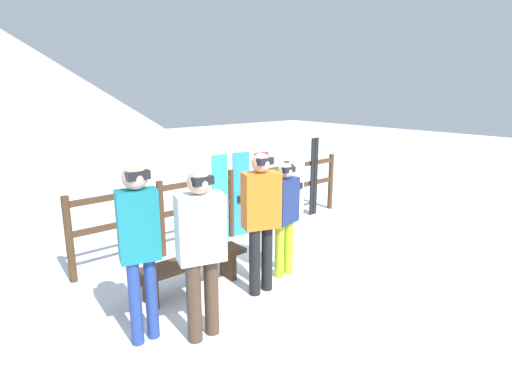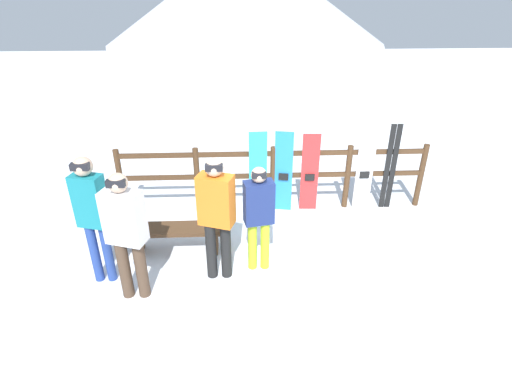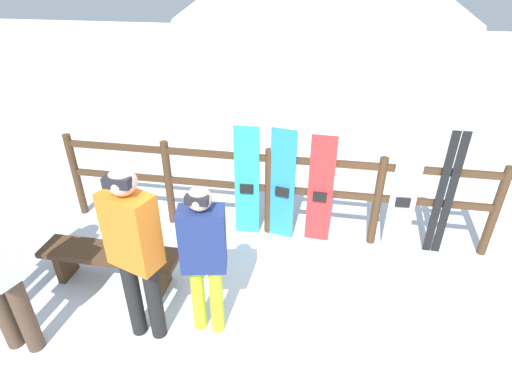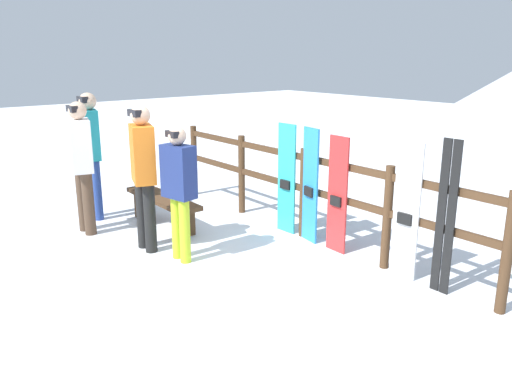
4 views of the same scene
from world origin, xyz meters
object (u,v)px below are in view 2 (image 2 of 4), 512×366
(snowboard_blue, at_px, (283,173))
(ski_pair_black, at_px, (390,167))
(bench, at_px, (176,233))
(person_navy, at_px, (259,212))
(snowboard_cyan, at_px, (258,173))
(person_teal, at_px, (92,211))
(person_orange, at_px, (217,211))
(snowboard_white, at_px, (365,171))
(person_white, at_px, (126,229))
(snowboard_red, at_px, (310,173))

(snowboard_blue, distance_m, ski_pair_black, 1.86)
(bench, bearing_deg, person_navy, -19.74)
(snowboard_cyan, height_order, ski_pair_black, ski_pair_black)
(bench, bearing_deg, person_teal, -146.54)
(bench, height_order, snowboard_cyan, snowboard_cyan)
(person_orange, height_order, snowboard_blue, person_orange)
(snowboard_blue, bearing_deg, snowboard_white, 0.00)
(bench, bearing_deg, person_orange, -42.00)
(bench, relative_size, person_navy, 0.96)
(person_white, bearing_deg, ski_pair_black, 27.79)
(person_white, bearing_deg, person_orange, 17.60)
(snowboard_blue, distance_m, snowboard_red, 0.46)
(snowboard_blue, bearing_deg, person_teal, -145.96)
(bench, height_order, person_teal, person_teal)
(snowboard_red, bearing_deg, snowboard_cyan, 180.00)
(snowboard_red, bearing_deg, person_navy, -121.02)
(person_white, xyz_separation_m, snowboard_red, (2.58, 2.10, -0.31))
(bench, relative_size, snowboard_white, 1.02)
(snowboard_white, bearing_deg, ski_pair_black, 0.44)
(bench, relative_size, snowboard_cyan, 1.02)
(person_navy, distance_m, snowboard_red, 1.88)
(person_white, height_order, person_navy, person_white)
(person_navy, bearing_deg, person_white, -162.99)
(bench, height_order, person_orange, person_orange)
(person_white, distance_m, snowboard_white, 4.12)
(snowboard_blue, bearing_deg, person_white, -135.41)
(snowboard_red, bearing_deg, person_orange, -130.74)
(person_orange, xyz_separation_m, snowboard_white, (2.47, 1.76, -0.30))
(person_orange, bearing_deg, person_navy, 15.85)
(person_white, distance_m, snowboard_blue, 3.00)
(person_teal, bearing_deg, snowboard_blue, 34.04)
(person_navy, bearing_deg, snowboard_white, 39.84)
(person_teal, bearing_deg, snowboard_cyan, 39.07)
(person_teal, xyz_separation_m, ski_pair_black, (4.47, 1.77, -0.31))
(person_white, bearing_deg, person_teal, 146.14)
(snowboard_red, bearing_deg, person_white, -140.94)
(snowboard_cyan, bearing_deg, person_white, -128.83)
(snowboard_red, distance_m, snowboard_white, 0.96)
(person_orange, xyz_separation_m, snowboard_blue, (1.06, 1.76, -0.31))
(person_white, relative_size, snowboard_white, 1.19)
(person_white, distance_m, person_navy, 1.70)
(person_teal, height_order, snowboard_white, person_teal)
(person_white, height_order, person_teal, person_teal)
(person_white, xyz_separation_m, snowboard_cyan, (1.69, 2.10, -0.29))
(ski_pair_black, bearing_deg, snowboard_red, -179.86)
(bench, relative_size, snowboard_red, 1.06)
(person_orange, height_order, ski_pair_black, person_orange)
(snowboard_white, height_order, ski_pair_black, ski_pair_black)
(ski_pair_black, bearing_deg, person_teal, -158.41)
(bench, relative_size, person_teal, 0.83)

